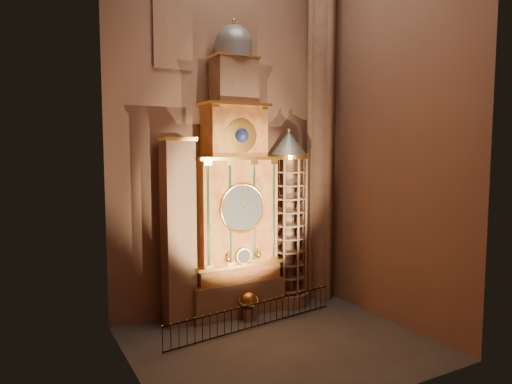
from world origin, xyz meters
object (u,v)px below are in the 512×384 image
stair_turret (288,220)px  portrait_tower (178,231)px  celestial_globe (248,303)px  astronomical_clock (235,200)px  iron_railing (255,316)px

stair_turret → portrait_tower: bearing=177.7°
stair_turret → celestial_globe: size_ratio=6.73×
astronomical_clock → celestial_globe: size_ratio=10.41×
celestial_globe → iron_railing: (-0.26, -1.22, -0.26)m
iron_railing → stair_turret: bearing=33.6°
portrait_tower → iron_railing: portrait_tower is taller
stair_turret → celestial_globe: (-3.38, -1.20, -4.31)m
astronomical_clock → celestial_globe: bearing=-85.3°
astronomical_clock → celestial_globe: astronomical_clock is taller
portrait_tower → astronomical_clock: bearing=-0.3°
iron_railing → portrait_tower: bearing=140.3°
astronomical_clock → portrait_tower: bearing=179.7°
portrait_tower → iron_railing: size_ratio=0.97×
astronomical_clock → portrait_tower: size_ratio=1.64×
portrait_tower → stair_turret: (6.90, -0.28, 0.12)m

